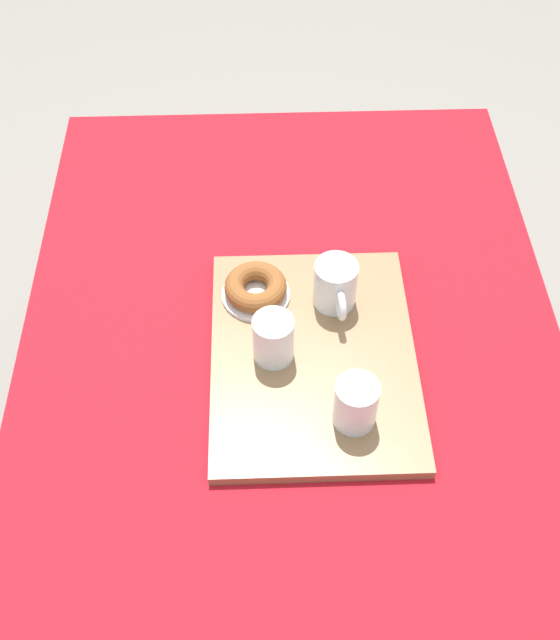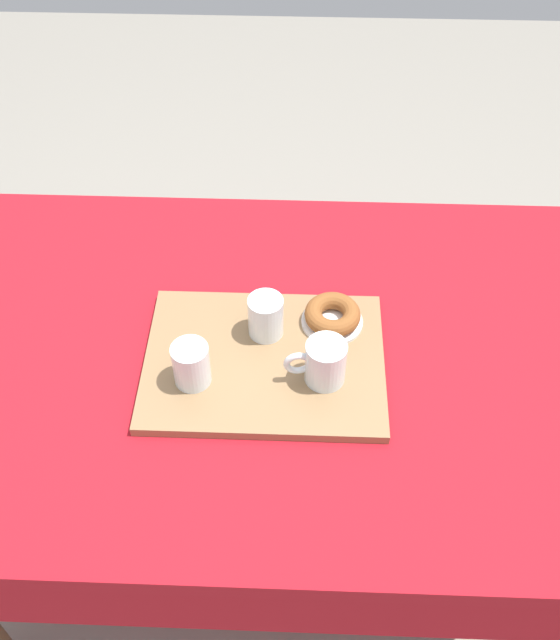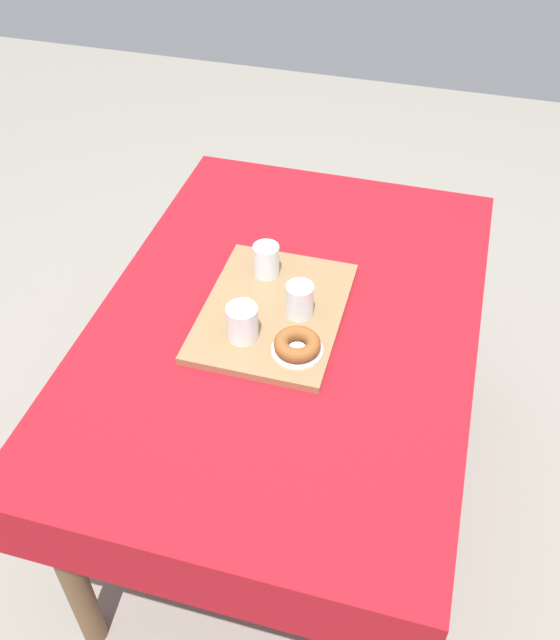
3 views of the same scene
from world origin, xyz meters
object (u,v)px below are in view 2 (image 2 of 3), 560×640
Objects in this scene: dining_table at (266,380)px; sugar_donut_left at (333,314)px; tea_mug_left at (324,363)px; serving_tray at (264,361)px; donut_plate_left at (332,322)px; water_glass_near at (266,318)px; water_glass_far at (191,366)px.

sugar_donut_left reaches higher than dining_table.
tea_mug_left is (0.11, -0.08, 0.15)m from dining_table.
tea_mug_left is (0.11, -0.04, 0.05)m from serving_tray.
dining_table is at bearing -155.15° from donut_plate_left.
water_glass_near is 0.13m from donut_plate_left.
water_glass_near reaches higher than donut_plate_left.
serving_tray is 0.15m from water_glass_far.
tea_mug_left is 1.04× the size of sugar_donut_left.
sugar_donut_left is at bearing 24.85° from dining_table.
donut_plate_left is (0.13, 0.06, 0.11)m from dining_table.
dining_table is at bearing 87.53° from serving_tray.
serving_tray is 5.21× the size of water_glass_far.
dining_table is 15.69× the size of water_glass_far.
water_glass_near is (0.00, 0.07, 0.05)m from serving_tray.
water_glass_far is 0.72× the size of donut_plate_left.
water_glass_near is (-0.11, 0.11, -0.00)m from tea_mug_left.
sugar_donut_left is at bearing 82.80° from tea_mug_left.
water_glass_near and water_glass_far have the same top height.
tea_mug_left is 0.14m from sugar_donut_left.
water_glass_far is at bearing -136.40° from water_glass_near.
water_glass_far reaches higher than donut_plate_left.
donut_plate_left is at bearing 0.00° from sugar_donut_left.
water_glass_far is (-0.13, -0.12, 0.00)m from water_glass_near.
sugar_donut_left is (0.13, 0.09, 0.03)m from serving_tray.
serving_tray is at bearing 159.10° from tea_mug_left.
serving_tray is at bearing -92.47° from dining_table.
donut_plate_left reaches higher than serving_tray.
serving_tray is 3.96× the size of tea_mug_left.
donut_plate_left is at bearing 82.80° from tea_mug_left.
water_glass_far reaches higher than sugar_donut_left.
donut_plate_left is (0.13, 0.09, 0.01)m from serving_tray.
water_glass_far is 0.79× the size of sugar_donut_left.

